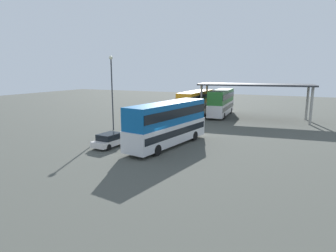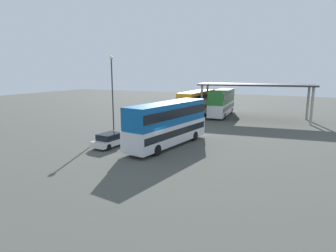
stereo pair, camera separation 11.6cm
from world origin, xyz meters
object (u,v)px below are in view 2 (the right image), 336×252
double_decker_near_canopy (196,103)px  lamppost_tall (112,85)px  double_decker_main (168,122)px  parked_hatchback (110,140)px  double_decker_mid_row (222,102)px

double_decker_near_canopy → lamppost_tall: bearing=159.1°
double_decker_main → parked_hatchback: bearing=127.9°
double_decker_main → double_decker_mid_row: (-0.20, 21.25, -0.02)m
double_decker_main → double_decker_mid_row: bearing=9.6°
parked_hatchback → lamppost_tall: size_ratio=0.45×
double_decker_mid_row → double_decker_near_canopy: bearing=119.0°
double_decker_main → lamppost_tall: lamppost_tall is taller
double_decker_main → double_decker_mid_row: 21.25m
lamppost_tall → parked_hatchback: bearing=-56.5°
double_decker_main → lamppost_tall: (-9.53, 4.09, 3.27)m
double_decker_near_canopy → double_decker_main: bearing=-168.5°
double_decker_main → parked_hatchback: (-5.01, -2.75, -1.69)m
double_decker_near_canopy → double_decker_mid_row: size_ratio=1.06×
parked_hatchback → double_decker_mid_row: double_decker_mid_row is taller
double_decker_near_canopy → lamppost_tall: lamppost_tall is taller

